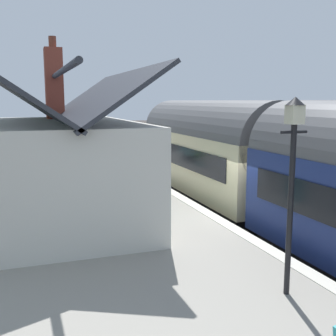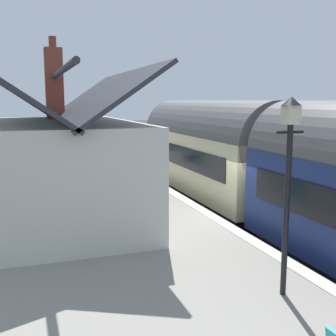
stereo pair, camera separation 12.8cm
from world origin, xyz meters
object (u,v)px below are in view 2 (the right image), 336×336
Objects in this scene: station_building at (63,165)px; bench_mid_platform at (85,158)px; planter_edge_near at (90,161)px; lamp_post_platform at (289,158)px.

station_building is 9.53m from bench_mid_platform.
planter_edge_near is (7.57, -1.90, -1.02)m from station_building.
lamp_post_platform is at bearing -175.00° from planter_edge_near.
station_building is at bearing 165.89° from planter_edge_near.
station_building reaches higher than planter_edge_near.
bench_mid_platform is at bearing 0.79° from planter_edge_near.
planter_edge_near is (-1.70, -0.02, 0.03)m from bench_mid_platform.
station_building reaches higher than bench_mid_platform.
planter_edge_near is at bearing 5.00° from lamp_post_platform.
planter_edge_near is 0.27× the size of lamp_post_platform.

